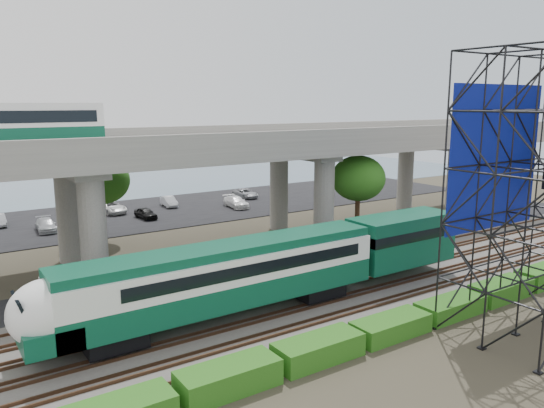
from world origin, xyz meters
TOP-DOWN VIEW (x-y plane):
  - ground at (0.00, 0.00)m, footprint 140.00×140.00m
  - ballast_bed at (0.00, 2.00)m, footprint 90.00×12.00m
  - service_road at (0.00, 10.50)m, footprint 90.00×5.00m
  - parking_lot at (0.00, 34.00)m, footprint 90.00×18.00m
  - harbor_water at (0.00, 56.00)m, footprint 140.00×40.00m
  - rail_tracks at (0.00, 2.00)m, footprint 90.00×9.52m
  - commuter_train at (-3.44, 2.00)m, footprint 29.30×3.06m
  - overpass at (-1.03, 16.00)m, footprint 80.00×12.00m
  - scaffold_tower at (8.27, -7.98)m, footprint 9.36×6.36m
  - hedge_strip at (1.01, -4.30)m, footprint 34.60×1.80m
  - trees at (-4.67, 16.17)m, footprint 40.94×16.94m
  - suv at (-9.89, 9.82)m, footprint 5.40×3.59m
  - parked_cars at (0.45, 33.63)m, footprint 36.50×9.84m

SIDE VIEW (x-z plane):
  - ground at x=0.00m, z-range 0.00..0.00m
  - harbor_water at x=0.00m, z-range 0.00..0.03m
  - service_road at x=0.00m, z-range 0.00..0.08m
  - parking_lot at x=0.00m, z-range 0.00..0.08m
  - ballast_bed at x=0.00m, z-range 0.00..0.20m
  - rail_tracks at x=0.00m, z-range 0.20..0.36m
  - hedge_strip at x=1.01m, z-range -0.04..1.16m
  - parked_cars at x=0.45m, z-range 0.04..1.35m
  - suv at x=-9.89m, z-range 0.08..1.46m
  - commuter_train at x=-3.44m, z-range 0.73..5.03m
  - trees at x=-4.67m, z-range 1.73..9.42m
  - scaffold_tower at x=8.27m, z-range -0.03..14.97m
  - overpass at x=-1.03m, z-range 2.01..14.41m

